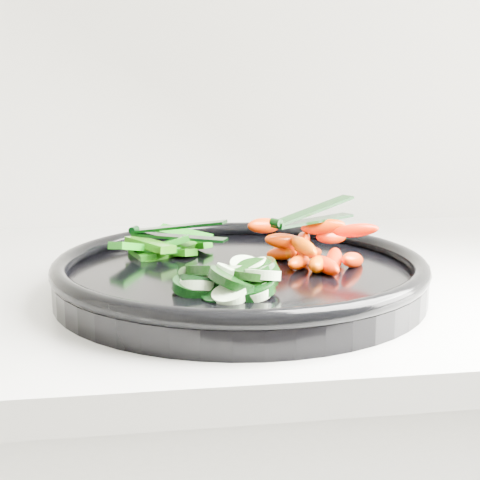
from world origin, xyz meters
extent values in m
cube|color=silver|center=(0.00, 1.70, 0.92)|extent=(2.02, 0.62, 0.03)
cylinder|color=black|center=(-0.13, 1.61, 0.94)|extent=(0.44, 0.44, 0.02)
torus|color=black|center=(-0.13, 1.61, 0.96)|extent=(0.45, 0.45, 0.02)
cylinder|color=black|center=(-0.16, 1.52, 0.96)|extent=(0.05, 0.05, 0.02)
cylinder|color=beige|center=(-0.15, 1.51, 0.96)|extent=(0.04, 0.04, 0.02)
cylinder|color=black|center=(-0.17, 1.55, 0.96)|extent=(0.06, 0.06, 0.03)
cylinder|color=#D0F4C3|center=(-0.18, 1.54, 0.96)|extent=(0.04, 0.04, 0.02)
cylinder|color=black|center=(-0.17, 1.56, 0.96)|extent=(0.06, 0.06, 0.03)
cylinder|color=beige|center=(-0.17, 1.54, 0.96)|extent=(0.03, 0.03, 0.02)
cylinder|color=black|center=(-0.13, 1.52, 0.96)|extent=(0.06, 0.06, 0.02)
cylinder|color=#D9F4C3|center=(-0.13, 1.51, 0.96)|extent=(0.04, 0.04, 0.02)
cylinder|color=black|center=(-0.16, 1.56, 0.96)|extent=(0.05, 0.05, 0.02)
cylinder|color=beige|center=(-0.17, 1.56, 0.96)|extent=(0.04, 0.04, 0.02)
cylinder|color=black|center=(-0.17, 1.54, 0.96)|extent=(0.05, 0.05, 0.01)
cylinder|color=beige|center=(-0.18, 1.54, 0.96)|extent=(0.05, 0.05, 0.01)
cylinder|color=black|center=(-0.18, 1.54, 0.96)|extent=(0.07, 0.07, 0.02)
cylinder|color=#E2FAC8|center=(-0.18, 1.54, 0.96)|extent=(0.05, 0.05, 0.02)
cylinder|color=black|center=(-0.17, 1.55, 0.96)|extent=(0.05, 0.05, 0.03)
cylinder|color=beige|center=(-0.18, 1.55, 0.96)|extent=(0.05, 0.04, 0.02)
cylinder|color=black|center=(-0.12, 1.55, 0.97)|extent=(0.05, 0.05, 0.03)
cylinder|color=#DCF9C7|center=(-0.13, 1.56, 0.97)|extent=(0.05, 0.05, 0.03)
cylinder|color=black|center=(-0.17, 1.56, 0.97)|extent=(0.05, 0.05, 0.02)
cylinder|color=beige|center=(-0.15, 1.56, 0.97)|extent=(0.04, 0.04, 0.02)
cylinder|color=black|center=(-0.15, 1.52, 0.97)|extent=(0.05, 0.05, 0.03)
cylinder|color=#DAF7C5|center=(-0.15, 1.54, 0.97)|extent=(0.04, 0.04, 0.02)
cylinder|color=black|center=(-0.12, 1.54, 0.97)|extent=(0.06, 0.06, 0.03)
cylinder|color=beige|center=(-0.13, 1.56, 0.97)|extent=(0.05, 0.04, 0.03)
cylinder|color=black|center=(-0.12, 1.56, 0.97)|extent=(0.04, 0.04, 0.02)
cylinder|color=beige|center=(-0.13, 1.55, 0.97)|extent=(0.04, 0.04, 0.02)
cylinder|color=black|center=(-0.13, 1.53, 0.97)|extent=(0.05, 0.05, 0.02)
cylinder|color=#E8FCC9|center=(-0.12, 1.53, 0.97)|extent=(0.04, 0.04, 0.02)
ellipsoid|color=#F22200|center=(-0.03, 1.61, 0.96)|extent=(0.03, 0.05, 0.03)
ellipsoid|color=#FF5A00|center=(-0.07, 1.60, 0.96)|extent=(0.04, 0.05, 0.02)
ellipsoid|color=red|center=(-0.05, 1.58, 0.96)|extent=(0.03, 0.05, 0.02)
ellipsoid|color=#FF1900|center=(-0.08, 1.64, 0.96)|extent=(0.04, 0.04, 0.02)
ellipsoid|color=#ED2E00|center=(-0.01, 1.60, 0.96)|extent=(0.04, 0.05, 0.03)
ellipsoid|color=#FC4100|center=(-0.08, 1.65, 0.96)|extent=(0.02, 0.05, 0.02)
ellipsoid|color=#FC5300|center=(-0.05, 1.59, 0.96)|extent=(0.04, 0.05, 0.03)
ellipsoid|color=#E34000|center=(-0.05, 1.64, 0.96)|extent=(0.04, 0.03, 0.02)
ellipsoid|color=#FF1500|center=(-0.05, 1.69, 0.96)|extent=(0.02, 0.05, 0.02)
ellipsoid|color=#E75000|center=(-0.08, 1.67, 0.96)|extent=(0.03, 0.05, 0.02)
ellipsoid|color=#E34800|center=(-0.05, 1.65, 0.98)|extent=(0.02, 0.04, 0.02)
ellipsoid|color=#E55500|center=(-0.06, 1.61, 0.98)|extent=(0.03, 0.05, 0.02)
ellipsoid|color=#F22E00|center=(-0.08, 1.64, 0.98)|extent=(0.06, 0.03, 0.03)
ellipsoid|color=#F42D00|center=(-0.02, 1.65, 0.98)|extent=(0.05, 0.04, 0.02)
ellipsoid|color=red|center=(-0.04, 1.64, 0.99)|extent=(0.05, 0.03, 0.03)
ellipsoid|color=#E34900|center=(-0.10, 1.65, 0.99)|extent=(0.05, 0.04, 0.02)
ellipsoid|color=#FB1F00|center=(-0.04, 1.65, 0.99)|extent=(0.04, 0.02, 0.02)
ellipsoid|color=#F52000|center=(-0.01, 1.62, 0.99)|extent=(0.05, 0.03, 0.02)
cube|color=#136A0A|center=(-0.19, 1.69, 0.96)|extent=(0.03, 0.06, 0.02)
cube|color=#22690A|center=(-0.17, 1.70, 0.96)|extent=(0.05, 0.04, 0.02)
cube|color=#186809|center=(-0.19, 1.68, 0.96)|extent=(0.05, 0.05, 0.02)
cube|color=#106209|center=(-0.20, 1.68, 0.96)|extent=(0.07, 0.05, 0.02)
cube|color=#0A730E|center=(-0.23, 1.68, 0.96)|extent=(0.03, 0.05, 0.01)
cube|color=#0A6911|center=(-0.20, 1.68, 0.97)|extent=(0.05, 0.02, 0.02)
cube|color=#16730A|center=(-0.24, 1.67, 0.97)|extent=(0.05, 0.05, 0.02)
cube|color=#1A6309|center=(-0.22, 1.68, 0.97)|extent=(0.06, 0.07, 0.01)
cube|color=#156709|center=(-0.18, 1.72, 0.97)|extent=(0.07, 0.05, 0.02)
cylinder|color=black|center=(-0.09, 1.61, 1.00)|extent=(0.01, 0.01, 0.01)
cube|color=black|center=(-0.05, 1.64, 1.00)|extent=(0.10, 0.07, 0.00)
cube|color=black|center=(-0.05, 1.64, 1.01)|extent=(0.10, 0.07, 0.02)
cylinder|color=black|center=(-0.24, 1.71, 0.98)|extent=(0.01, 0.01, 0.01)
cube|color=black|center=(-0.19, 1.69, 0.97)|extent=(0.10, 0.07, 0.00)
cube|color=black|center=(-0.19, 1.69, 0.99)|extent=(0.10, 0.06, 0.02)
camera|label=1|loc=(-0.22, 0.97, 1.12)|focal=50.00mm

